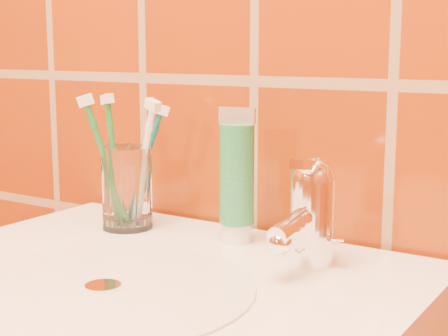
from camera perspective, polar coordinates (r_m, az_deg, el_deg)
The scene contains 7 objects.
glass_tumbler at distance 0.90m, azimuth -8.10°, elevation -1.64°, with size 0.07×0.07×0.11m, color white.
toothpaste_tube at distance 0.82m, azimuth 1.08°, elevation -1.02°, with size 0.05×0.04×0.16m.
faucet at distance 0.74m, azimuth 7.18°, elevation -3.35°, with size 0.05×0.11×0.12m.
toothbrush_0 at distance 0.89m, azimuth -6.79°, elevation 0.20°, with size 0.07×0.03×0.18m, color white, non-canonical shape.
toothbrush_1 at distance 0.91m, azimuth -9.11°, elevation 0.51°, with size 0.05×0.04×0.18m, color #1F7532, non-canonical shape.
toothbrush_2 at distance 0.89m, azimuth -9.68°, elevation 0.31°, with size 0.06×0.06×0.18m, color #1E7131, non-canonical shape.
toothbrush_3 at distance 0.91m, azimuth -6.68°, elevation 0.15°, with size 0.06×0.06×0.17m, color #0B5C61, non-canonical shape.
Camera 1 is at (0.45, 0.44, 1.08)m, focal length 55.00 mm.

